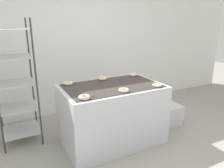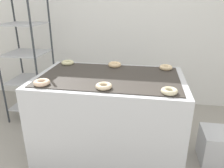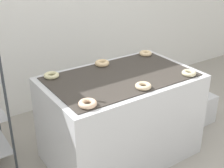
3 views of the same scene
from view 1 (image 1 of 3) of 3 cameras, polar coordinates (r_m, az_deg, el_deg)
ground_plane at (r=3.03m, az=6.56°, el=-20.52°), size 14.00×14.00×0.00m
wall_back at (r=4.34m, az=-8.80°, el=11.00°), size 8.00×0.05×2.80m
fryer_machine at (r=3.31m, az=0.01°, el=-7.79°), size 1.46×0.91×0.90m
baking_rack_cart at (r=3.43m, az=-23.91°, el=0.17°), size 0.54×0.52×1.84m
glaze_bin at (r=4.06m, az=14.57°, el=-7.73°), size 0.39×0.34×0.36m
donut_near_left at (r=2.65m, az=-7.25°, el=-3.40°), size 0.15×0.15×0.04m
donut_near_center at (r=2.88m, az=3.09°, el=-1.62°), size 0.14×0.14×0.04m
donut_near_right at (r=3.17m, az=11.69°, el=-0.25°), size 0.13×0.13×0.04m
donut_far_left at (r=3.25m, az=-11.44°, el=0.21°), size 0.14×0.14×0.04m
donut_far_center at (r=3.43m, az=-2.59°, el=1.47°), size 0.15×0.15×0.05m
donut_far_right at (r=3.68m, az=5.47°, el=2.47°), size 0.14×0.14×0.04m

